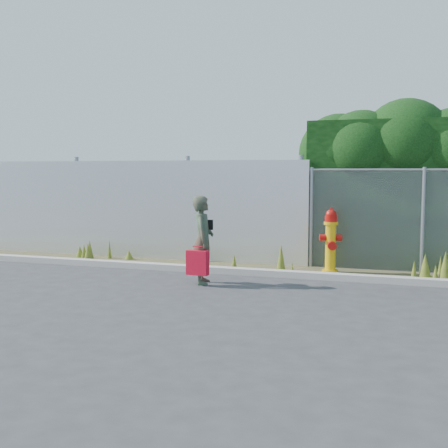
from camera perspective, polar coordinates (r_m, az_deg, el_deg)
ground at (r=9.08m, az=-0.94°, el=-7.15°), size 80.00×80.00×0.00m
curb at (r=10.76m, az=2.19°, el=-4.84°), size 16.00×0.22×0.12m
weed_strip at (r=11.24m, az=6.13°, el=-4.13°), size 16.00×1.28×0.54m
corrugated_fence at (r=12.96m, az=-10.24°, el=1.48°), size 8.50×0.21×2.30m
fire_hydrant at (r=11.00m, az=10.77°, el=-1.78°), size 0.42×0.38×1.27m
woman at (r=9.82m, az=-2.16°, el=-1.62°), size 0.51×0.64×1.55m
red_tote_bag at (r=9.67m, az=-2.71°, el=-3.94°), size 0.38×0.14×0.50m
black_shoulder_bag at (r=9.95m, az=-1.80°, el=-0.08°), size 0.23×0.10×0.18m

